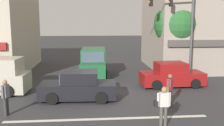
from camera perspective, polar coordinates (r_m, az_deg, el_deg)
ground_plane at (r=15.13m, az=-1.92°, el=-7.25°), size 120.00×120.00×0.00m
lane_marking_stripe at (r=11.82m, az=-1.02°, el=-12.05°), size 9.00×0.24×0.01m
building_right_corner at (r=26.00m, az=21.86°, el=11.27°), size 12.03×8.65×11.01m
street_tree at (r=21.61m, az=13.83°, el=8.19°), size 3.54×3.54×5.78m
utility_pole_far_right at (r=24.50m, az=15.88°, el=9.40°), size 1.40×0.22×8.71m
traffic_light_mast at (r=19.38m, az=14.48°, el=8.61°), size 4.87×0.66×6.20m
van_crossing_leftbound at (r=20.49m, az=-4.06°, el=-0.01°), size 2.19×4.68×2.11m
sedan_crossing_rightbound at (r=17.69m, az=12.84°, el=-2.68°), size 4.17×2.02×1.58m
sedan_approaching_near at (r=14.47m, az=-7.34°, el=-5.17°), size 4.17×2.02×1.58m
pedestrian_foreground_with_bag at (r=10.91m, az=11.07°, el=-8.79°), size 0.67×0.29×1.67m
pedestrian_mid_crossing at (r=12.85m, az=-22.16°, el=-6.55°), size 0.28×0.56×1.67m
pedestrian_far_side at (r=13.40m, az=12.42°, el=-5.43°), size 0.57×0.60×1.67m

